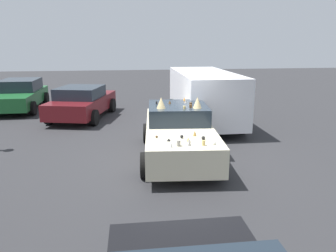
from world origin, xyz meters
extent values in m
plane|color=#2D2D30|center=(0.00, 0.00, 0.00)|extent=(60.00, 60.00, 0.00)
cube|color=beige|center=(0.00, 0.00, 0.60)|extent=(4.54, 2.15, 0.67)
cube|color=#1E2833|center=(0.41, -0.04, 1.17)|extent=(1.90, 1.78, 0.47)
cylinder|color=black|center=(-1.44, -0.78, 0.31)|extent=(0.63, 0.27, 0.62)
cylinder|color=black|center=(-1.28, 1.02, 0.31)|extent=(0.63, 0.27, 0.62)
cylinder|color=black|center=(1.28, -1.02, 0.31)|extent=(0.63, 0.27, 0.62)
cylinder|color=black|center=(1.44, 0.78, 0.31)|extent=(0.63, 0.27, 0.62)
ellipsoid|color=black|center=(-1.11, 0.99, 0.77)|extent=(0.10, 0.03, 0.10)
ellipsoid|color=black|center=(0.85, 0.82, 0.77)|extent=(0.12, 0.03, 0.11)
ellipsoid|color=black|center=(-1.93, -0.72, 0.59)|extent=(0.12, 0.03, 0.11)
ellipsoid|color=black|center=(0.64, 0.83, 0.78)|extent=(0.16, 0.03, 0.11)
ellipsoid|color=black|center=(-1.49, -0.76, 0.78)|extent=(0.15, 0.03, 0.15)
ellipsoid|color=black|center=(0.69, -0.95, 0.55)|extent=(0.18, 0.04, 0.09)
ellipsoid|color=black|center=(-0.15, -0.88, 0.66)|extent=(0.17, 0.04, 0.08)
ellipsoid|color=black|center=(-0.55, -0.84, 0.63)|extent=(0.17, 0.04, 0.14)
ellipsoid|color=black|center=(-1.30, -0.77, 0.58)|extent=(0.20, 0.04, 0.11)
ellipsoid|color=black|center=(-0.04, 0.90, 0.70)|extent=(0.15, 0.03, 0.15)
sphere|color=black|center=(-1.48, -0.31, 0.98)|extent=(0.09, 0.09, 0.09)
cone|color=gray|center=(-1.62, 0.05, 0.98)|extent=(0.10, 0.10, 0.08)
cone|color=black|center=(-1.46, 0.49, 0.97)|extent=(0.13, 0.13, 0.06)
cylinder|color=gray|center=(-1.85, 0.33, 1.00)|extent=(0.10, 0.10, 0.13)
sphere|color=silver|center=(-1.87, -0.46, 0.97)|extent=(0.07, 0.07, 0.07)
sphere|color=#51381E|center=(-1.19, 0.74, 0.97)|extent=(0.06, 0.06, 0.06)
cone|color=silver|center=(-1.95, 0.50, 0.99)|extent=(0.08, 0.08, 0.12)
cylinder|color=tan|center=(-1.89, -0.22, 0.99)|extent=(0.09, 0.09, 0.11)
cone|color=#A87A38|center=(-1.15, -0.19, 1.00)|extent=(0.11, 0.11, 0.13)
cone|color=tan|center=(-1.55, 0.06, 0.98)|extent=(0.13, 0.13, 0.09)
sphere|color=black|center=(-1.29, 0.15, 0.98)|extent=(0.08, 0.08, 0.08)
cone|color=gray|center=(-1.86, 0.09, 0.99)|extent=(0.12, 0.12, 0.11)
cylinder|color=#51381E|center=(-0.03, -0.32, 1.44)|extent=(0.08, 0.08, 0.08)
cylinder|color=black|center=(0.60, 0.55, 1.44)|extent=(0.07, 0.07, 0.08)
cone|color=gray|center=(0.59, 0.51, 1.43)|extent=(0.07, 0.07, 0.06)
cylinder|color=#51381E|center=(0.29, -0.38, 1.44)|extent=(0.11, 0.11, 0.08)
cylinder|color=tan|center=(-0.21, -0.11, 1.44)|extent=(0.07, 0.07, 0.08)
cone|color=gray|center=(0.64, -0.31, 1.44)|extent=(0.08, 0.08, 0.08)
cone|color=orange|center=(1.08, -0.35, 1.44)|extent=(0.08, 0.08, 0.08)
cone|color=#51381E|center=(-0.20, -0.11, 1.45)|extent=(0.06, 0.06, 0.09)
cone|color=#51381E|center=(0.59, 0.17, 1.46)|extent=(0.10, 0.10, 0.11)
cone|color=#D8BC7F|center=(-0.12, -0.48, 1.55)|extent=(0.24, 0.24, 0.30)
cone|color=#D8BC7F|center=(-0.03, 0.49, 1.55)|extent=(0.24, 0.24, 0.30)
cube|color=silver|center=(3.63, -1.61, 1.16)|extent=(5.38, 2.14, 1.72)
cube|color=#1E2833|center=(5.50, -1.66, 1.51)|extent=(0.17, 1.76, 0.62)
cylinder|color=black|center=(5.26, -0.63, 0.36)|extent=(0.73, 0.26, 0.72)
cylinder|color=black|center=(5.20, -2.68, 0.36)|extent=(0.73, 0.26, 0.72)
cylinder|color=black|center=(2.06, -0.55, 0.36)|extent=(0.73, 0.26, 0.72)
cylinder|color=black|center=(2.01, -2.59, 0.36)|extent=(0.73, 0.26, 0.72)
cube|color=#5B1419|center=(5.31, 3.21, 0.58)|extent=(4.36, 2.69, 0.62)
cube|color=#1E2833|center=(5.13, 3.26, 1.12)|extent=(2.18, 2.03, 0.45)
cylinder|color=black|center=(6.75, 3.80, 0.31)|extent=(0.66, 0.36, 0.63)
cylinder|color=black|center=(6.31, 2.03, 0.31)|extent=(0.66, 0.36, 0.63)
cylinder|color=black|center=(4.31, 4.40, 0.31)|extent=(0.66, 0.36, 0.63)
cylinder|color=black|center=(3.87, 2.63, 0.31)|extent=(0.66, 0.36, 0.63)
cube|color=#1E602D|center=(7.44, 6.41, 0.57)|extent=(4.28, 1.82, 0.61)
cube|color=#1E2833|center=(7.82, 6.41, 1.14)|extent=(2.02, 1.66, 0.53)
cylinder|color=black|center=(6.12, 5.48, 0.31)|extent=(0.62, 0.23, 0.62)
cylinder|color=black|center=(8.77, 5.51, 0.31)|extent=(0.62, 0.23, 0.62)
cylinder|color=black|center=(8.75, 7.33, 0.31)|extent=(0.62, 0.23, 0.62)
camera|label=1|loc=(-8.23, 1.45, 3.08)|focal=33.72mm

